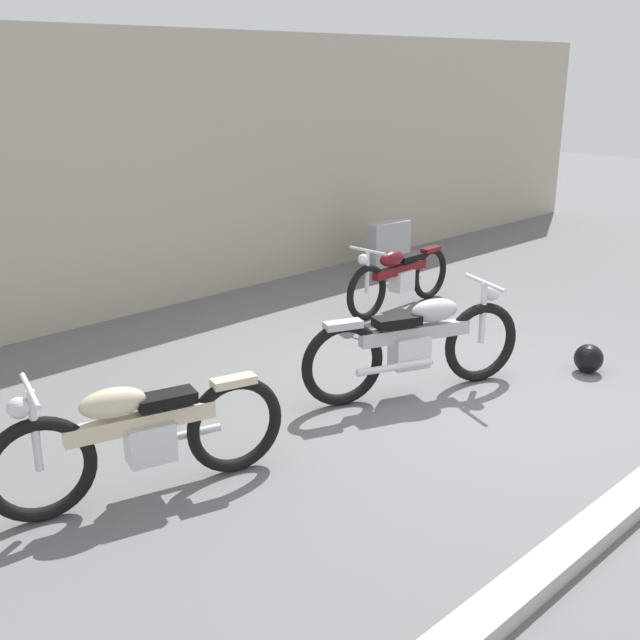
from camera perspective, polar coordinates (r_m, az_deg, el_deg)
name	(u,v)px	position (r m, az deg, el deg)	size (l,w,h in m)	color
ground_plane	(478,392)	(7.41, 11.56, -5.26)	(40.00, 40.00, 0.00)	slate
building_wall	(189,169)	(10.10, -9.63, 10.95)	(18.00, 0.30, 3.34)	#B2A893
stone_marker	(389,247)	(11.44, 5.09, 5.37)	(0.72, 0.20, 0.75)	#9E9EA3
helmet	(589,358)	(8.13, 19.20, -2.69)	(0.29, 0.29, 0.29)	black
motorcycle_cream	(140,435)	(5.57, -13.15, -8.28)	(2.09, 0.81, 0.96)	black
motorcycle_silver	(417,343)	(7.15, 7.14, -1.71)	(2.12, 1.02, 1.00)	black
motorcycle_maroon	(399,277)	(9.66, 5.84, 3.21)	(1.94, 0.54, 0.87)	black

